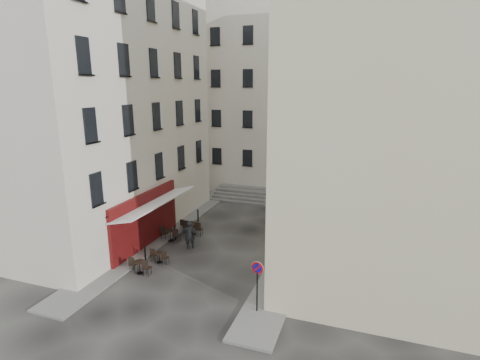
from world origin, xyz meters
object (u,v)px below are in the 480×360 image
at_px(pedestrian, 190,235).
at_px(no_parking_sign, 257,277).
at_px(bistro_table_b, 160,256).
at_px(bistro_table_a, 140,266).

bearing_deg(pedestrian, no_parking_sign, 101.95).
bearing_deg(pedestrian, bistro_table_b, 36.42).
bearing_deg(bistro_table_b, no_parking_sign, -23.29).
relative_size(no_parking_sign, pedestrian, 1.41).
relative_size(bistro_table_b, pedestrian, 0.64).
xyz_separation_m(no_parking_sign, pedestrian, (-5.94, 5.24, -0.88)).
xyz_separation_m(no_parking_sign, bistro_table_b, (-6.66, 2.87, -1.36)).
relative_size(bistro_table_a, pedestrian, 0.73).
distance_m(bistro_table_a, bistro_table_b, 1.50).
bearing_deg(pedestrian, bistro_table_a, 38.37).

